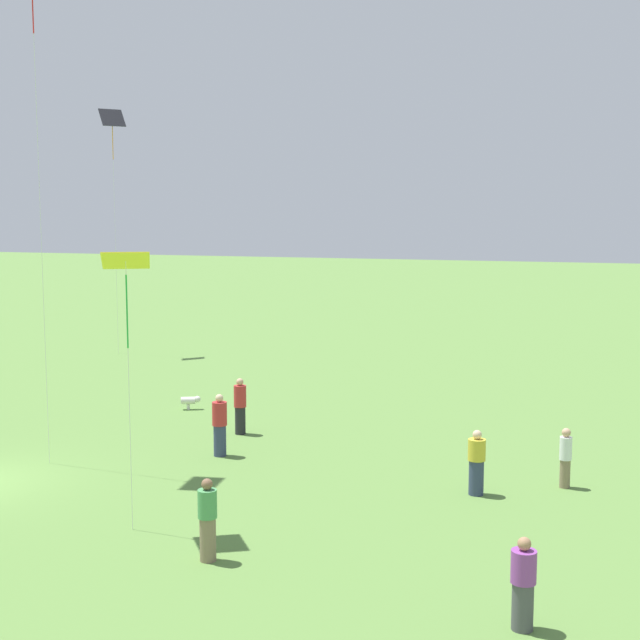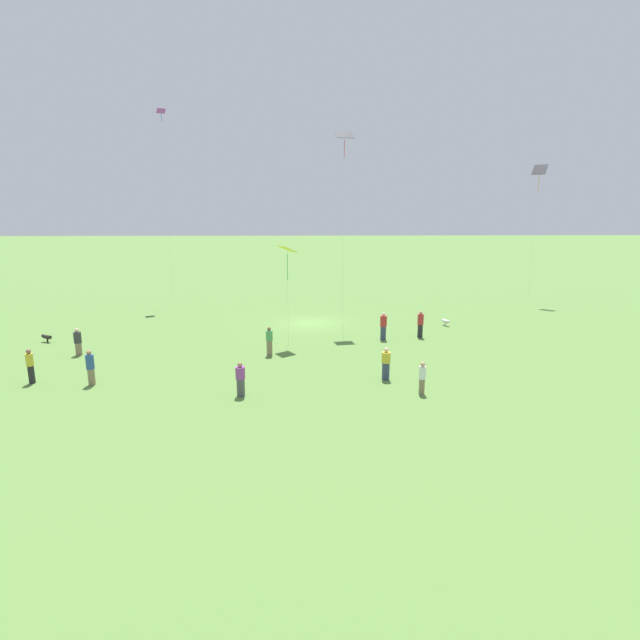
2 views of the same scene
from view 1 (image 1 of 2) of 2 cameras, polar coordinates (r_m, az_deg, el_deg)
The scene contains 9 objects.
person_0 at distance 19.26m, azimuth -7.21°, elevation -12.60°, with size 0.43×0.43×1.78m.
person_1 at distance 29.69m, azimuth -5.13°, elevation -5.53°, with size 0.52×0.52×1.88m.
person_2 at distance 24.82m, azimuth 15.44°, elevation -8.48°, with size 0.42×0.42×1.62m.
person_3 at distance 16.61m, azimuth 12.87°, elevation -16.18°, with size 0.61×0.61×1.68m.
person_5 at distance 23.72m, azimuth 9.99°, elevation -9.02°, with size 0.53×0.53×1.72m.
person_6 at distance 27.12m, azimuth -6.44°, elevation -6.72°, with size 0.55×0.55×1.89m.
kite_2 at distance 20.39m, azimuth -12.32°, elevation 3.24°, with size 1.38×1.41×6.44m.
kite_3 at distance 47.50m, azimuth -13.15°, elevation 12.09°, with size 1.44×1.39×12.58m.
dog_1 at distance 33.68m, azimuth -8.29°, elevation -5.12°, with size 0.51×0.73×0.51m.
Camera 1 is at (18.64, 17.08, 7.27)m, focal length 50.00 mm.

